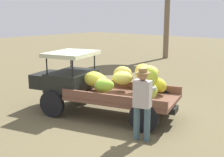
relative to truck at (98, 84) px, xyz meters
The scene contains 3 objects.
ground_plane 1.19m from the truck, 168.23° to the right, with size 60.00×60.00×0.00m, color brown.
truck is the anchor object (origin of this frame).
farmer 2.23m from the truck, 161.45° to the left, with size 0.54×0.50×1.74m.
Camera 1 is at (-5.15, 6.29, 2.94)m, focal length 47.38 mm.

